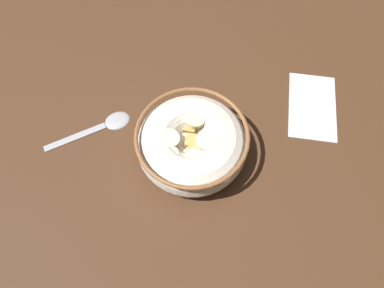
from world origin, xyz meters
TOP-DOWN VIEW (x-y plane):
  - ground_plane at (0.00, 0.00)cm, footprint 101.34×101.34cm
  - cereal_bowl at (0.01, 0.02)cm, footprint 15.58×15.58cm
  - spoon at (-6.33, -12.48)cm, footprint 6.36×13.44cm
  - folded_napkin at (-5.91, 19.92)cm, footprint 13.72×10.28cm

SIDE VIEW (x-z plane):
  - ground_plane at x=0.00cm, z-range -2.00..0.00cm
  - folded_napkin at x=-5.91cm, z-range 0.00..0.30cm
  - spoon at x=-6.33cm, z-range -0.06..0.74cm
  - cereal_bowl at x=0.01cm, z-range 0.24..6.14cm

